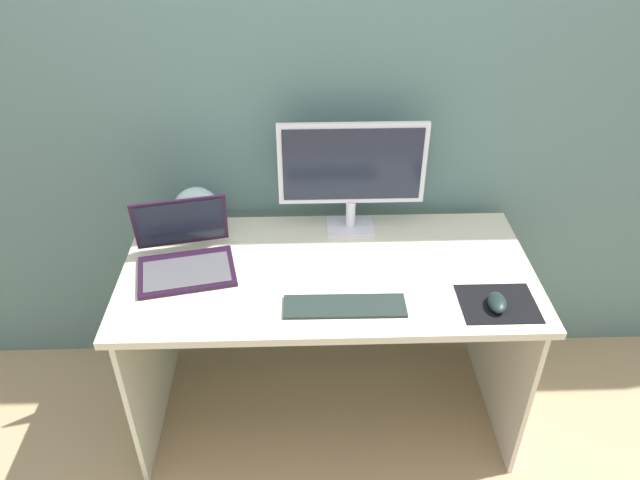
{
  "coord_description": "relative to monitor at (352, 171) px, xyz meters",
  "views": [
    {
      "loc": [
        -0.08,
        -1.69,
        2.04
      ],
      "look_at": [
        -0.03,
        -0.02,
        0.88
      ],
      "focal_mm": 33.99,
      "sensor_mm": 36.0,
      "label": 1
    }
  ],
  "objects": [
    {
      "name": "mousepad",
      "position": [
        0.45,
        -0.46,
        -0.25
      ],
      "size": [
        0.25,
        0.2,
        0.0
      ],
      "primitive_type": "cube",
      "color": "black",
      "rests_on": "desk"
    },
    {
      "name": "desk",
      "position": [
        -0.1,
        -0.26,
        -0.4
      ],
      "size": [
        1.45,
        0.7,
        0.74
      ],
      "color": "beige",
      "rests_on": "ground_plane"
    },
    {
      "name": "keyboard_external",
      "position": [
        -0.05,
        -0.46,
        -0.25
      ],
      "size": [
        0.4,
        0.12,
        0.01
      ],
      "primitive_type": "cube",
      "rotation": [
        0.0,
        0.0,
        -0.01
      ],
      "color": "#1F2B28",
      "rests_on": "desk"
    },
    {
      "name": "monitor",
      "position": [
        0.0,
        0.0,
        0.0
      ],
      "size": [
        0.54,
        0.14,
        0.44
      ],
      "color": "silver",
      "rests_on": "desk"
    },
    {
      "name": "wall_back",
      "position": [
        -0.1,
        0.15,
        0.26
      ],
      "size": [
        6.0,
        0.04,
        2.5
      ],
      "primitive_type": "cube",
      "color": "slate",
      "rests_on": "ground_plane"
    },
    {
      "name": "fishbowl",
      "position": [
        -0.58,
        0.01,
        -0.17
      ],
      "size": [
        0.18,
        0.18,
        0.18
      ],
      "primitive_type": "sphere",
      "color": "silver",
      "rests_on": "desk"
    },
    {
      "name": "ground_plane",
      "position": [
        -0.1,
        -0.26,
        -0.99
      ],
      "size": [
        8.0,
        8.0,
        0.0
      ],
      "primitive_type": "plane",
      "color": "tan"
    },
    {
      "name": "mouse",
      "position": [
        0.44,
        -0.48,
        -0.23
      ],
      "size": [
        0.07,
        0.11,
        0.04
      ],
      "primitive_type": "ellipsoid",
      "rotation": [
        0.0,
        0.0,
        -0.13
      ],
      "color": "black",
      "rests_on": "mousepad"
    },
    {
      "name": "laptop",
      "position": [
        -0.6,
        -0.22,
        -0.2
      ],
      "size": [
        0.38,
        0.35,
        0.23
      ],
      "color": "black",
      "rests_on": "desk"
    }
  ]
}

